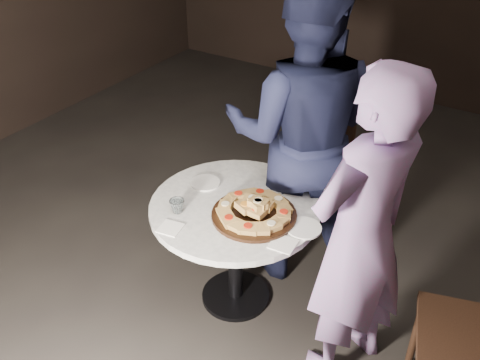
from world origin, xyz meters
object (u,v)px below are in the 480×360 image
Objects in this scene: table at (235,223)px; diner_teal at (361,237)px; serving_board at (254,215)px; chair_far at (331,152)px; diner_navy at (302,134)px; focaccia_pile at (255,209)px; water_glass at (177,206)px.

table is 0.78m from diner_teal.
serving_board is at bearing -14.87° from table.
table is 0.20m from serving_board.
diner_navy is at bearing 101.34° from chair_far.
diner_teal is (0.59, -0.58, -0.10)m from diner_navy.
focaccia_pile reaches higher than serving_board.
focaccia_pile is (0.00, 0.00, 0.04)m from serving_board.
chair_far reaches higher than table.
diner_teal reaches higher than focaccia_pile.
diner_navy is (0.02, -0.53, 0.39)m from chair_far.
diner_teal is at bearing -3.91° from serving_board.
focaccia_pile is at bearing 69.71° from diner_navy.
diner_navy reaches higher than diner_teal.
table is 0.72× the size of diner_teal.
diner_teal is (0.59, -0.04, 0.13)m from serving_board.
focaccia_pile is at bearing 26.30° from water_glass.
serving_board is 1.08m from chair_far.
table is 0.23m from focaccia_pile.
serving_board is 0.41m from water_glass.
focaccia_pile is 0.59m from diner_teal.
chair_far is at bearing 91.26° from serving_board.
chair_far is 0.66m from diner_navy.
water_glass is 0.97m from diner_teal.
water_glass is at bearing -135.46° from table.
water_glass is at bearing -153.53° from serving_board.
diner_navy is at bearing 91.18° from focaccia_pile.
focaccia_pile is at bearing -70.25° from diner_teal.
water_glass is 0.08× the size of chair_far.
table is 0.35m from water_glass.
diner_navy reaches higher than chair_far.
chair_far is 0.57× the size of diner_teal.
diner_navy is at bearing -110.43° from diner_teal.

